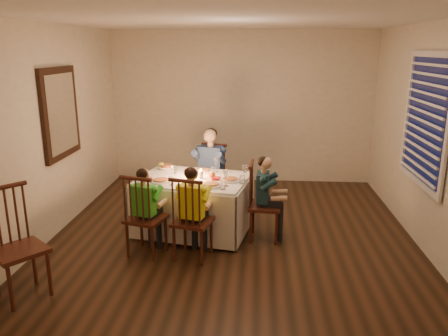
# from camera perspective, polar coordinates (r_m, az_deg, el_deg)

# --- Properties ---
(ground) EXTENTS (5.00, 5.00, 0.00)m
(ground) POSITION_cam_1_polar(r_m,az_deg,el_deg) (5.56, 1.08, -9.02)
(ground) COLOR black
(ground) RESTS_ON ground
(wall_left) EXTENTS (0.02, 5.00, 2.60)m
(wall_left) POSITION_cam_1_polar(r_m,az_deg,el_deg) (5.75, -21.93, 4.28)
(wall_left) COLOR beige
(wall_left) RESTS_ON ground
(wall_right) EXTENTS (0.02, 5.00, 2.60)m
(wall_right) POSITION_cam_1_polar(r_m,az_deg,el_deg) (5.51, 25.26, 3.47)
(wall_right) COLOR beige
(wall_right) RESTS_ON ground
(wall_back) EXTENTS (4.50, 0.02, 2.60)m
(wall_back) POSITION_cam_1_polar(r_m,az_deg,el_deg) (7.62, 2.28, 7.87)
(wall_back) COLOR beige
(wall_back) RESTS_ON ground
(ceiling) EXTENTS (5.00, 5.00, 0.00)m
(ceiling) POSITION_cam_1_polar(r_m,az_deg,el_deg) (5.07, 1.24, 18.81)
(ceiling) COLOR white
(ceiling) RESTS_ON wall_back
(dining_table) EXTENTS (1.54, 1.24, 0.69)m
(dining_table) POSITION_cam_1_polar(r_m,az_deg,el_deg) (5.58, -4.03, -3.33)
(dining_table) COLOR white
(dining_table) RESTS_ON ground
(chair_adult) EXTENTS (0.48, 0.47, 0.98)m
(chair_adult) POSITION_cam_1_polar(r_m,az_deg,el_deg) (6.40, -1.74, -5.64)
(chair_adult) COLOR #34150E
(chair_adult) RESTS_ON ground
(chair_near_left) EXTENTS (0.49, 0.48, 0.98)m
(chair_near_left) POSITION_cam_1_polar(r_m,az_deg,el_deg) (5.23, -9.94, -10.94)
(chair_near_left) COLOR #34150E
(chair_near_left) RESTS_ON ground
(chair_near_right) EXTENTS (0.48, 0.47, 0.98)m
(chair_near_right) POSITION_cam_1_polar(r_m,az_deg,el_deg) (5.08, -4.03, -11.52)
(chair_near_right) COLOR #34150E
(chair_near_right) RESTS_ON ground
(chair_end) EXTENTS (0.41, 0.43, 0.98)m
(chair_end) POSITION_cam_1_polar(r_m,az_deg,el_deg) (5.55, 5.23, -9.15)
(chair_end) COLOR #34150E
(chair_end) RESTS_ON ground
(chair_extra) EXTENTS (0.61, 0.61, 1.08)m
(chair_extra) POSITION_cam_1_polar(r_m,az_deg,el_deg) (4.77, -24.49, -14.96)
(chair_extra) COLOR #34150E
(chair_extra) RESTS_ON ground
(adult) EXTENTS (0.52, 0.49, 1.22)m
(adult) POSITION_cam_1_polar(r_m,az_deg,el_deg) (6.40, -1.74, -5.64)
(adult) COLOR #334C80
(adult) RESTS_ON ground
(child_green) EXTENTS (0.40, 0.38, 1.03)m
(child_green) POSITION_cam_1_polar(r_m,az_deg,el_deg) (5.23, -9.94, -10.94)
(child_green) COLOR green
(child_green) RESTS_ON ground
(child_yellow) EXTENTS (0.42, 0.40, 1.07)m
(child_yellow) POSITION_cam_1_polar(r_m,az_deg,el_deg) (5.08, -4.03, -11.52)
(child_yellow) COLOR yellow
(child_yellow) RESTS_ON ground
(child_teal) EXTENTS (0.34, 0.37, 1.05)m
(child_teal) POSITION_cam_1_polar(r_m,az_deg,el_deg) (5.55, 5.23, -9.15)
(child_teal) COLOR #18343C
(child_teal) RESTS_ON ground
(setting_adult) EXTENTS (0.30, 0.30, 0.02)m
(setting_adult) POSITION_cam_1_polar(r_m,az_deg,el_deg) (5.77, -2.83, -0.43)
(setting_adult) COLOR white
(setting_adult) RESTS_ON dining_table
(setting_green) EXTENTS (0.30, 0.30, 0.02)m
(setting_green) POSITION_cam_1_polar(r_m,az_deg,el_deg) (5.39, -8.26, -1.70)
(setting_green) COLOR white
(setting_green) RESTS_ON dining_table
(setting_yellow) EXTENTS (0.30, 0.30, 0.02)m
(setting_yellow) POSITION_cam_1_polar(r_m,az_deg,el_deg) (5.18, -1.70, -2.25)
(setting_yellow) COLOR white
(setting_yellow) RESTS_ON dining_table
(setting_teal) EXTENTS (0.30, 0.30, 0.02)m
(setting_teal) POSITION_cam_1_polar(r_m,az_deg,el_deg) (5.38, 0.82, -1.58)
(setting_teal) COLOR white
(setting_teal) RESTS_ON dining_table
(candle_left) EXTENTS (0.06, 0.06, 0.10)m
(candle_left) POSITION_cam_1_polar(r_m,az_deg,el_deg) (5.52, -4.62, -0.76)
(candle_left) COLOR white
(candle_left) RESTS_ON dining_table
(candle_right) EXTENTS (0.06, 0.06, 0.10)m
(candle_right) POSITION_cam_1_polar(r_m,az_deg,el_deg) (5.47, -3.03, -0.89)
(candle_right) COLOR white
(candle_right) RESTS_ON dining_table
(squash) EXTENTS (0.09, 0.09, 0.09)m
(squash) POSITION_cam_1_polar(r_m,az_deg,el_deg) (5.95, -8.19, 0.29)
(squash) COLOR yellow
(squash) RESTS_ON dining_table
(orange_fruit) EXTENTS (0.08, 0.08, 0.08)m
(orange_fruit) POSITION_cam_1_polar(r_m,az_deg,el_deg) (5.47, -1.56, -0.95)
(orange_fruit) COLOR #DF5E12
(orange_fruit) RESTS_ON dining_table
(serving_bowl) EXTENTS (0.20, 0.20, 0.05)m
(serving_bowl) POSITION_cam_1_polar(r_m,az_deg,el_deg) (5.91, -7.52, 0.01)
(serving_bowl) COLOR white
(serving_bowl) RESTS_ON dining_table
(wall_mirror) EXTENTS (0.06, 0.95, 1.15)m
(wall_mirror) POSITION_cam_1_polar(r_m,az_deg,el_deg) (5.97, -20.58, 6.74)
(wall_mirror) COLOR black
(wall_mirror) RESTS_ON wall_left
(window_blinds) EXTENTS (0.07, 1.34, 1.54)m
(window_blinds) POSITION_cam_1_polar(r_m,az_deg,el_deg) (5.55, 24.72, 5.73)
(window_blinds) COLOR black
(window_blinds) RESTS_ON wall_right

